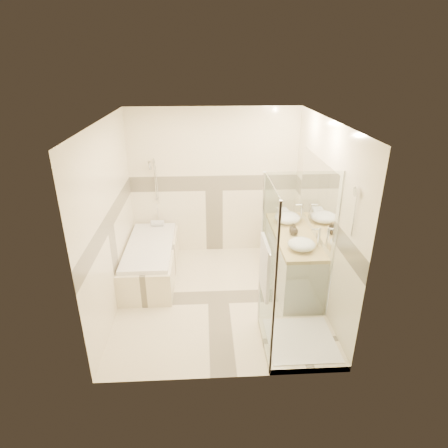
{
  "coord_description": "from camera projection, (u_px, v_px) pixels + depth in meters",
  "views": [
    {
      "loc": [
        -0.17,
        -4.53,
        3.17
      ],
      "look_at": [
        0.1,
        0.25,
        1.05
      ],
      "focal_mm": 30.0,
      "sensor_mm": 36.0,
      "label": 1
    }
  ],
  "objects": [
    {
      "name": "vanity",
      "position": [
        292.0,
        259.0,
        5.59
      ],
      "size": [
        0.58,
        1.62,
        0.85
      ],
      "color": "white",
      "rests_on": "ground"
    },
    {
      "name": "bathtub",
      "position": [
        151.0,
        259.0,
        5.85
      ],
      "size": [
        0.75,
        1.7,
        0.56
      ],
      "color": "beige",
      "rests_on": "ground"
    },
    {
      "name": "faucet_far",
      "position": [
        318.0,
        237.0,
        4.92
      ],
      "size": [
        0.13,
        0.03,
        0.31
      ],
      "color": "silver",
      "rests_on": "vanity"
    },
    {
      "name": "shower_enclosure",
      "position": [
        292.0,
        307.0,
        4.38
      ],
      "size": [
        0.96,
        0.93,
        2.04
      ],
      "color": "beige",
      "rests_on": "ground"
    },
    {
      "name": "amenity_bottle_a",
      "position": [
        293.0,
        228.0,
        5.42
      ],
      "size": [
        0.08,
        0.09,
        0.15
      ],
      "primitive_type": "imported",
      "rotation": [
        0.0,
        0.0,
        0.33
      ],
      "color": "black",
      "rests_on": "vanity"
    },
    {
      "name": "vessel_sink_far",
      "position": [
        302.0,
        244.0,
        4.95
      ],
      "size": [
        0.37,
        0.37,
        0.15
      ],
      "primitive_type": "ellipsoid",
      "color": "white",
      "rests_on": "vanity"
    },
    {
      "name": "rolled_towel",
      "position": [
        157.0,
        223.0,
        6.36
      ],
      "size": [
        0.22,
        0.1,
        0.1
      ],
      "primitive_type": "cylinder",
      "rotation": [
        0.0,
        1.57,
        0.0
      ],
      "color": "silver",
      "rests_on": "bathtub"
    },
    {
      "name": "room",
      "position": [
        222.0,
        217.0,
        4.94
      ],
      "size": [
        2.82,
        3.02,
        2.52
      ],
      "color": "beige",
      "rests_on": "ground"
    },
    {
      "name": "amenity_bottle_b",
      "position": [
        294.0,
        230.0,
        5.35
      ],
      "size": [
        0.16,
        0.16,
        0.16
      ],
      "primitive_type": "imported",
      "rotation": [
        0.0,
        0.0,
        0.28
      ],
      "color": "black",
      "rests_on": "vanity"
    },
    {
      "name": "faucet_near",
      "position": [
        302.0,
        211.0,
        5.73
      ],
      "size": [
        0.13,
        0.03,
        0.31
      ],
      "color": "silver",
      "rests_on": "vanity"
    },
    {
      "name": "vessel_sink_near",
      "position": [
        287.0,
        218.0,
        5.76
      ],
      "size": [
        0.4,
        0.4,
        0.16
      ],
      "primitive_type": "ellipsoid",
      "color": "white",
      "rests_on": "vanity"
    },
    {
      "name": "folded_towels",
      "position": [
        283.0,
        213.0,
        6.05
      ],
      "size": [
        0.19,
        0.29,
        0.09
      ],
      "primitive_type": "cube",
      "rotation": [
        0.0,
        0.0,
        0.1
      ],
      "color": "silver",
      "rests_on": "vanity"
    }
  ]
}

